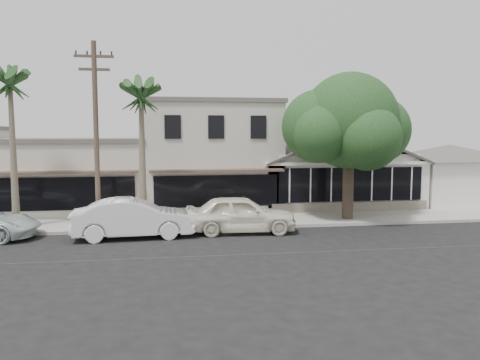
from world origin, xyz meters
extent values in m
plane|color=black|center=(0.00, 0.00, 0.00)|extent=(140.00, 140.00, 0.00)
cube|color=#9E9991|center=(-8.00, 6.75, 0.07)|extent=(90.00, 3.50, 0.15)
cube|color=white|center=(5.00, 12.50, 1.50)|extent=(10.00, 8.00, 3.00)
cube|color=black|center=(5.00, 8.44, 1.75)|extent=(8.80, 0.10, 2.00)
cube|color=#60564C|center=(5.00, 8.45, 0.35)|extent=(9.60, 0.18, 0.70)
cube|color=white|center=(13.20, 11.50, 1.50)|extent=(6.00, 6.00, 3.00)
cube|color=beige|center=(-3.00, 13.50, 3.25)|extent=(8.00, 10.00, 6.50)
cube|color=beige|center=(-12.00, 13.50, 2.10)|extent=(10.00, 10.00, 4.20)
cylinder|color=brown|center=(-9.00, 5.20, 4.50)|extent=(0.24, 0.24, 9.00)
cube|color=brown|center=(-9.00, 5.20, 8.30)|extent=(1.80, 0.12, 0.12)
cube|color=brown|center=(-9.00, 5.20, 7.70)|extent=(1.40, 0.12, 0.12)
imported|color=white|center=(-2.27, 4.14, 0.90)|extent=(5.39, 2.42, 1.80)
imported|color=white|center=(-7.27, 3.79, 0.90)|extent=(5.56, 2.26, 1.79)
cylinder|color=#4A392C|center=(3.89, 6.18, 1.58)|extent=(0.59, 0.59, 3.15)
sphere|color=#163716|center=(3.89, 6.18, 5.41)|extent=(5.12, 5.12, 5.12)
sphere|color=#163716|center=(5.66, 6.77, 4.92)|extent=(3.74, 3.74, 3.74)
sphere|color=#163716|center=(2.32, 6.57, 5.12)|extent=(3.94, 3.94, 3.94)
sphere|color=#163716|center=(4.29, 4.70, 4.53)|extent=(3.35, 3.35, 3.35)
sphere|color=#163716|center=(3.30, 7.76, 5.71)|extent=(3.54, 3.54, 3.54)
sphere|color=#163716|center=(5.07, 7.56, 6.10)|extent=(3.15, 3.15, 3.15)
sphere|color=#163716|center=(2.12, 5.39, 4.73)|extent=(2.95, 2.95, 2.95)
cone|color=#726651|center=(-6.92, 5.72, 3.18)|extent=(0.40, 0.40, 6.36)
cone|color=#726651|center=(-13.04, 6.20, 3.47)|extent=(0.38, 0.38, 6.94)
camera|label=1|loc=(-5.61, -17.67, 4.69)|focal=35.00mm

